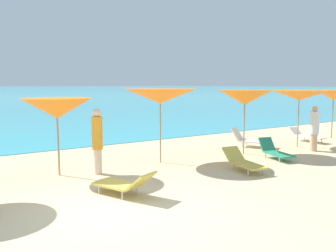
# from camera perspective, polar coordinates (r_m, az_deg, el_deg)

# --- Properties ---
(ground_plane) EXTENTS (50.00, 100.00, 0.30)m
(ground_plane) POSITION_cam_1_polar(r_m,az_deg,el_deg) (16.42, -24.16, -2.89)
(ground_plane) COLOR beige
(umbrella_4) EXTENTS (1.87, 1.87, 2.10)m
(umbrella_4) POSITION_cam_1_polar(r_m,az_deg,el_deg) (9.69, -17.84, 2.77)
(umbrella_4) COLOR #9E7F59
(umbrella_4) RESTS_ON ground_plane
(umbrella_5) EXTENTS (2.42, 2.42, 2.33)m
(umbrella_5) POSITION_cam_1_polar(r_m,az_deg,el_deg) (10.79, -1.28, 4.93)
(umbrella_5) COLOR #9E7F59
(umbrella_5) RESTS_ON ground_plane
(umbrella_6) EXTENTS (2.03, 2.03, 2.27)m
(umbrella_6) POSITION_cam_1_polar(r_m,az_deg,el_deg) (12.46, 12.56, 4.60)
(umbrella_6) COLOR #9E7F59
(umbrella_6) RESTS_ON ground_plane
(umbrella_7) EXTENTS (2.36, 2.36, 2.24)m
(umbrella_7) POSITION_cam_1_polar(r_m,az_deg,el_deg) (14.48, 20.84, 4.75)
(umbrella_7) COLOR #9E7F59
(umbrella_7) RESTS_ON ground_plane
(umbrella_8) EXTENTS (1.74, 1.74, 2.21)m
(umbrella_8) POSITION_cam_1_polar(r_m,az_deg,el_deg) (17.59, 25.65, 4.61)
(umbrella_8) COLOR #9E7F59
(umbrella_8) RESTS_ON ground_plane
(lounge_chair_0) EXTENTS (1.09, 1.57, 0.61)m
(lounge_chair_0) POSITION_cam_1_polar(r_m,az_deg,el_deg) (7.85, -7.18, -9.36)
(lounge_chair_0) COLOR #D8BF4C
(lounge_chair_0) RESTS_ON ground_plane
(lounge_chair_1) EXTENTS (0.57, 1.57, 0.56)m
(lounge_chair_1) POSITION_cam_1_polar(r_m,az_deg,el_deg) (16.12, 21.85, -1.45)
(lounge_chair_1) COLOR white
(lounge_chair_1) RESTS_ON ground_plane
(lounge_chair_3) EXTENTS (0.86, 1.49, 0.63)m
(lounge_chair_3) POSITION_cam_1_polar(r_m,az_deg,el_deg) (12.09, 17.24, -3.97)
(lounge_chair_3) COLOR #268C66
(lounge_chair_3) RESTS_ON ground_plane
(lounge_chair_4) EXTENTS (0.83, 1.62, 0.58)m
(lounge_chair_4) POSITION_cam_1_polar(r_m,az_deg,el_deg) (10.23, 12.30, -5.72)
(lounge_chair_4) COLOR #D8BF4C
(lounge_chair_4) RESTS_ON ground_plane
(lounge_chair_10) EXTENTS (1.27, 1.68, 0.73)m
(lounge_chair_10) POSITION_cam_1_polar(r_m,az_deg,el_deg) (14.05, 13.44, -2.15)
(lounge_chair_10) COLOR white
(lounge_chair_10) RESTS_ON ground_plane
(beachgoer_0) EXTENTS (0.34, 0.34, 1.67)m
(beachgoer_0) POSITION_cam_1_polar(r_m,az_deg,el_deg) (13.87, 22.96, -0.23)
(beachgoer_0) COLOR #DBAA84
(beachgoer_0) RESTS_ON ground_plane
(beachgoer_2) EXTENTS (0.29, 0.29, 1.81)m
(beachgoer_2) POSITION_cam_1_polar(r_m,az_deg,el_deg) (9.67, -11.57, -2.11)
(beachgoer_2) COLOR beige
(beachgoer_2) RESTS_ON ground_plane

